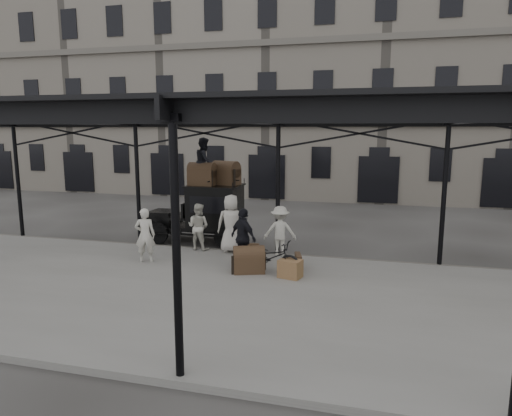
{
  "coord_description": "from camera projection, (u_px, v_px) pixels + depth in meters",
  "views": [
    {
      "loc": [
        2.99,
        -12.26,
        4.18
      ],
      "look_at": [
        -0.63,
        1.6,
        1.7
      ],
      "focal_mm": 32.0,
      "sensor_mm": 36.0,
      "label": 1
    }
  ],
  "objects": [
    {
      "name": "porter_centre",
      "position": [
        231.0,
        223.0,
        15.05
      ],
      "size": [
        1.07,
        0.84,
        1.92
      ],
      "primitive_type": "imported",
      "rotation": [
        0.0,
        0.0,
        3.41
      ],
      "color": "beige",
      "rests_on": "platform"
    },
    {
      "name": "porter_midleft",
      "position": [
        198.0,
        227.0,
        15.37
      ],
      "size": [
        0.84,
        0.69,
        1.58
      ],
      "primitive_type": "imported",
      "rotation": [
        0.0,
        0.0,
        3.01
      ],
      "color": "beige",
      "rests_on": "platform"
    },
    {
      "name": "steamer_trunk_platform",
      "position": [
        249.0,
        261.0,
        12.97
      ],
      "size": [
        1.01,
        0.81,
        0.64
      ],
      "primitive_type": null,
      "rotation": [
        0.0,
        0.0,
        0.36
      ],
      "color": "#4D3524",
      "rests_on": "platform"
    },
    {
      "name": "building_frontage",
      "position": [
        330.0,
        85.0,
        29.11
      ],
      "size": [
        64.0,
        8.0,
        14.0
      ],
      "primitive_type": "cube",
      "color": "slate",
      "rests_on": "ground"
    },
    {
      "name": "platform",
      "position": [
        244.0,
        298.0,
        11.22
      ],
      "size": [
        28.0,
        8.0,
        0.15
      ],
      "primitive_type": "cube",
      "color": "slate",
      "rests_on": "ground"
    },
    {
      "name": "steamer_trunk_roof_far",
      "position": [
        226.0,
        175.0,
        16.66
      ],
      "size": [
        1.12,
        0.89,
        0.72
      ],
      "primitive_type": null,
      "rotation": [
        0.0,
        0.0,
        -0.34
      ],
      "color": "#4D3524",
      "rests_on": "taxi"
    },
    {
      "name": "suitcase_upright",
      "position": [
        298.0,
        262.0,
        13.26
      ],
      "size": [
        0.31,
        0.62,
        0.45
      ],
      "primitive_type": "cube",
      "rotation": [
        0.0,
        0.0,
        0.27
      ],
      "color": "#4D3524",
      "rests_on": "platform"
    },
    {
      "name": "porter_right",
      "position": [
        280.0,
        231.0,
        14.6
      ],
      "size": [
        1.14,
        0.79,
        1.62
      ],
      "primitive_type": "imported",
      "rotation": [
        0.0,
        0.0,
        3.33
      ],
      "color": "beige",
      "rests_on": "platform"
    },
    {
      "name": "ground",
      "position": [
        263.0,
        276.0,
        13.14
      ],
      "size": [
        120.0,
        120.0,
        0.0
      ],
      "primitive_type": "plane",
      "color": "#383533",
      "rests_on": "ground"
    },
    {
      "name": "wicker_hamper",
      "position": [
        290.0,
        269.0,
        12.52
      ],
      "size": [
        0.7,
        0.59,
        0.5
      ],
      "primitive_type": "cube",
      "rotation": [
        0.0,
        0.0,
        -0.26
      ],
      "color": "#8E6341",
      "rests_on": "platform"
    },
    {
      "name": "suitcase_flat",
      "position": [
        250.0,
        249.0,
        14.7
      ],
      "size": [
        0.61,
        0.21,
        0.4
      ],
      "primitive_type": "cube",
      "rotation": [
        0.0,
        0.0,
        0.1
      ],
      "color": "#4D3524",
      "rests_on": "platform"
    },
    {
      "name": "canopy",
      "position": [
        246.0,
        111.0,
        10.72
      ],
      "size": [
        22.5,
        9.0,
        4.74
      ],
      "color": "black",
      "rests_on": "ground"
    },
    {
      "name": "taxi",
      "position": [
        207.0,
        211.0,
        16.86
      ],
      "size": [
        3.65,
        1.55,
        2.18
      ],
      "color": "black",
      "rests_on": "ground"
    },
    {
      "name": "porter_official",
      "position": [
        243.0,
        238.0,
        13.42
      ],
      "size": [
        1.09,
        0.92,
        1.75
      ],
      "primitive_type": "imported",
      "rotation": [
        0.0,
        0.0,
        2.56
      ],
      "color": "black",
      "rests_on": "platform"
    },
    {
      "name": "bicycle",
      "position": [
        270.0,
        257.0,
        12.84
      ],
      "size": [
        1.9,
        0.96,
        0.95
      ],
      "primitive_type": "imported",
      "rotation": [
        0.0,
        0.0,
        1.38
      ],
      "color": "black",
      "rests_on": "platform"
    },
    {
      "name": "steamer_trunk_roof_near",
      "position": [
        202.0,
        176.0,
        16.42
      ],
      "size": [
        0.96,
        0.61,
        0.69
      ],
      "primitive_type": null,
      "rotation": [
        0.0,
        0.0,
        -0.04
      ],
      "color": "#4D3524",
      "rests_on": "taxi"
    },
    {
      "name": "porter_left",
      "position": [
        145.0,
        235.0,
        13.91
      ],
      "size": [
        0.71,
        0.59,
        1.68
      ],
      "primitive_type": "imported",
      "rotation": [
        0.0,
        0.0,
        3.49
      ],
      "color": "beige",
      "rests_on": "platform"
    },
    {
      "name": "porter_roof",
      "position": [
        205.0,
        161.0,
        16.46
      ],
      "size": [
        0.81,
        0.95,
        1.71
      ],
      "primitive_type": "imported",
      "rotation": [
        0.0,
        0.0,
        1.78
      ],
      "color": "black",
      "rests_on": "taxi"
    }
  ]
}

